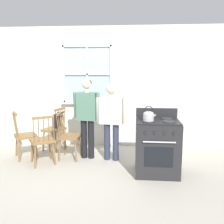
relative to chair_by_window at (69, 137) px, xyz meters
The scene contains 12 objects.
ground_plane 0.75m from the chair_by_window, 45.81° to the right, with size 16.00×16.00×0.00m, color #B2AD9E.
wall_back 1.38m from the chair_by_window, 65.70° to the left, with size 6.40×0.16×2.70m.
chair_by_window is the anchor object (origin of this frame).
chair_near_wall 0.89m from the chair_by_window, behind, with size 0.57×0.57×0.94m.
chair_center_cluster 0.70m from the chair_by_window, 130.64° to the left, with size 0.51×0.52×0.94m.
chair_near_stove 0.53m from the chair_by_window, 140.52° to the right, with size 0.57×0.56×0.94m.
person_elderly_left 0.62m from the chair_by_window, 10.36° to the left, with size 0.54×0.25×1.57m.
person_teen_center 0.97m from the chair_by_window, ahead, with size 0.61×0.28×1.50m.
stove 1.77m from the chair_by_window, 18.67° to the right, with size 0.72×0.68×1.08m.
kettle 1.76m from the chair_by_window, 24.74° to the right, with size 0.21×0.17×0.25m.
potted_plant 1.12m from the chair_by_window, 76.77° to the left, with size 0.14×0.14×0.33m.
handbag 0.40m from the chair_by_window, behind, with size 0.19×0.22×0.31m.
Camera 1 is at (0.85, -4.25, 1.76)m, focal length 40.00 mm.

